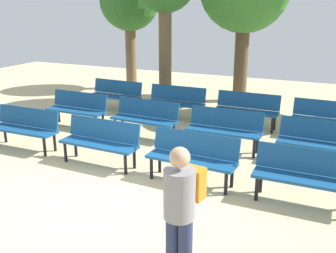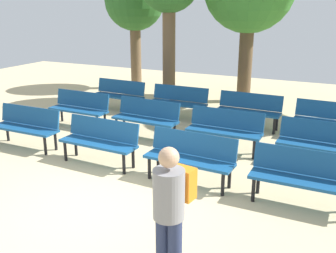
{
  "view_description": "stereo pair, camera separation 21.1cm",
  "coord_description": "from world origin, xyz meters",
  "px_view_note": "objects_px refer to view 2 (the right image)",
  "views": [
    {
      "loc": [
        3.23,
        -4.47,
        3.04
      ],
      "look_at": [
        0.0,
        2.73,
        0.55
      ],
      "focal_mm": 41.97,
      "sensor_mm": 36.0,
      "label": 1
    },
    {
      "loc": [
        3.42,
        -4.38,
        3.04
      ],
      "look_at": [
        0.0,
        2.73,
        0.55
      ],
      "focal_mm": 41.97,
      "sensor_mm": 36.0,
      "label": 2
    }
  ],
  "objects_px": {
    "bench_r2_c2": "(249,109)",
    "bench_r1_c3": "(321,142)",
    "bench_r0_c0": "(27,125)",
    "bench_r0_c1": "(100,139)",
    "bench_r2_c1": "(179,100)",
    "visitor_with_backpack": "(171,209)",
    "bench_r0_c2": "(191,155)",
    "bench_r1_c0": "(80,107)",
    "bench_r0_c3": "(303,175)",
    "bench_r2_c0": "(119,93)",
    "tree_2": "(135,2)",
    "bench_r1_c1": "(146,116)",
    "bench_r1_c2": "(225,128)",
    "bench_r2_c3": "(330,119)"
  },
  "relations": [
    {
      "from": "visitor_with_backpack",
      "to": "bench_r2_c1",
      "type": "bearing_deg",
      "value": -57.67
    },
    {
      "from": "bench_r1_c3",
      "to": "visitor_with_backpack",
      "type": "distance_m",
      "value": 4.44
    },
    {
      "from": "bench_r0_c0",
      "to": "visitor_with_backpack",
      "type": "height_order",
      "value": "visitor_with_backpack"
    },
    {
      "from": "bench_r0_c2",
      "to": "visitor_with_backpack",
      "type": "xyz_separation_m",
      "value": [
        0.82,
        -2.54,
        0.43
      ]
    },
    {
      "from": "bench_r1_c2",
      "to": "bench_r2_c1",
      "type": "relative_size",
      "value": 1.0
    },
    {
      "from": "bench_r2_c2",
      "to": "bench_r2_c1",
      "type": "bearing_deg",
      "value": 179.78
    },
    {
      "from": "bench_r2_c3",
      "to": "visitor_with_backpack",
      "type": "bearing_deg",
      "value": -99.9
    },
    {
      "from": "bench_r0_c1",
      "to": "visitor_with_backpack",
      "type": "distance_m",
      "value": 3.77
    },
    {
      "from": "bench_r0_c3",
      "to": "bench_r2_c2",
      "type": "relative_size",
      "value": 1.0
    },
    {
      "from": "bench_r0_c3",
      "to": "bench_r1_c3",
      "type": "height_order",
      "value": "same"
    },
    {
      "from": "bench_r1_c1",
      "to": "bench_r1_c3",
      "type": "height_order",
      "value": "same"
    },
    {
      "from": "bench_r1_c0",
      "to": "bench_r1_c1",
      "type": "relative_size",
      "value": 0.99
    },
    {
      "from": "bench_r0_c0",
      "to": "bench_r0_c2",
      "type": "xyz_separation_m",
      "value": [
        3.92,
        -0.1,
        0.0
      ]
    },
    {
      "from": "bench_r1_c1",
      "to": "tree_2",
      "type": "distance_m",
      "value": 6.26
    },
    {
      "from": "bench_r0_c2",
      "to": "bench_r1_c3",
      "type": "height_order",
      "value": "same"
    },
    {
      "from": "bench_r0_c0",
      "to": "bench_r0_c1",
      "type": "height_order",
      "value": "same"
    },
    {
      "from": "bench_r0_c1",
      "to": "tree_2",
      "type": "xyz_separation_m",
      "value": [
        -3.03,
        6.63,
        2.55
      ]
    },
    {
      "from": "bench_r1_c1",
      "to": "bench_r1_c2",
      "type": "xyz_separation_m",
      "value": [
        1.94,
        -0.06,
        0.0
      ]
    },
    {
      "from": "bench_r2_c1",
      "to": "bench_r1_c1",
      "type": "bearing_deg",
      "value": -91.36
    },
    {
      "from": "bench_r0_c0",
      "to": "bench_r2_c1",
      "type": "distance_m",
      "value": 4.05
    },
    {
      "from": "bench_r2_c1",
      "to": "bench_r0_c0",
      "type": "bearing_deg",
      "value": -120.94
    },
    {
      "from": "bench_r2_c0",
      "to": "bench_r2_c3",
      "type": "distance_m",
      "value": 5.81
    },
    {
      "from": "bench_r2_c1",
      "to": "bench_r0_c1",
      "type": "bearing_deg",
      "value": -91.41
    },
    {
      "from": "bench_r1_c0",
      "to": "bench_r2_c0",
      "type": "relative_size",
      "value": 0.99
    },
    {
      "from": "bench_r0_c0",
      "to": "bench_r2_c0",
      "type": "height_order",
      "value": "same"
    },
    {
      "from": "visitor_with_backpack",
      "to": "bench_r1_c3",
      "type": "bearing_deg",
      "value": -96.5
    },
    {
      "from": "bench_r0_c1",
      "to": "bench_r1_c3",
      "type": "xyz_separation_m",
      "value": [
        3.91,
        1.7,
        0.0
      ]
    },
    {
      "from": "bench_r1_c0",
      "to": "bench_r2_c3",
      "type": "xyz_separation_m",
      "value": [
        5.86,
        1.61,
        0.0
      ]
    },
    {
      "from": "bench_r0_c1",
      "to": "bench_r0_c2",
      "type": "relative_size",
      "value": 1.0
    },
    {
      "from": "bench_r1_c2",
      "to": "bench_r2_c3",
      "type": "relative_size",
      "value": 0.99
    },
    {
      "from": "bench_r0_c1",
      "to": "bench_r0_c3",
      "type": "height_order",
      "value": "same"
    },
    {
      "from": "bench_r2_c2",
      "to": "bench_r1_c3",
      "type": "bearing_deg",
      "value": -43.62
    },
    {
      "from": "bench_r2_c1",
      "to": "visitor_with_backpack",
      "type": "distance_m",
      "value": 6.68
    },
    {
      "from": "bench_r1_c1",
      "to": "bench_r2_c3",
      "type": "bearing_deg",
      "value": 25.37
    },
    {
      "from": "bench_r0_c0",
      "to": "bench_r0_c1",
      "type": "relative_size",
      "value": 0.99
    },
    {
      "from": "bench_r2_c3",
      "to": "tree_2",
      "type": "xyz_separation_m",
      "value": [
        -6.98,
        3.18,
        2.55
      ]
    },
    {
      "from": "bench_r0_c2",
      "to": "bench_r1_c1",
      "type": "height_order",
      "value": "same"
    },
    {
      "from": "bench_r0_c3",
      "to": "bench_r2_c0",
      "type": "xyz_separation_m",
      "value": [
        -5.67,
        3.62,
        0.0
      ]
    },
    {
      "from": "bench_r2_c1",
      "to": "visitor_with_backpack",
      "type": "bearing_deg",
      "value": -66.64
    },
    {
      "from": "bench_r1_c1",
      "to": "tree_2",
      "type": "relative_size",
      "value": 0.39
    },
    {
      "from": "bench_r1_c3",
      "to": "bench_r2_c2",
      "type": "relative_size",
      "value": 1.01
    },
    {
      "from": "bench_r0_c0",
      "to": "bench_r2_c1",
      "type": "bearing_deg",
      "value": 58.65
    },
    {
      "from": "bench_r1_c3",
      "to": "bench_r2_c3",
      "type": "bearing_deg",
      "value": 90.69
    },
    {
      "from": "bench_r0_c3",
      "to": "bench_r2_c3",
      "type": "bearing_deg",
      "value": 87.97
    },
    {
      "from": "bench_r2_c0",
      "to": "bench_r0_c1",
      "type": "bearing_deg",
      "value": -60.5
    },
    {
      "from": "bench_r2_c0",
      "to": "bench_r2_c2",
      "type": "relative_size",
      "value": 1.01
    },
    {
      "from": "bench_r0_c0",
      "to": "bench_r1_c3",
      "type": "bearing_deg",
      "value": 14.83
    },
    {
      "from": "bench_r1_c3",
      "to": "bench_r1_c0",
      "type": "bearing_deg",
      "value": -179.31
    },
    {
      "from": "bench_r0_c2",
      "to": "bench_r0_c3",
      "type": "xyz_separation_m",
      "value": [
        1.89,
        -0.01,
        0.0
      ]
    },
    {
      "from": "bench_r0_c1",
      "to": "bench_r0_c0",
      "type": "bearing_deg",
      "value": 179.31
    }
  ]
}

